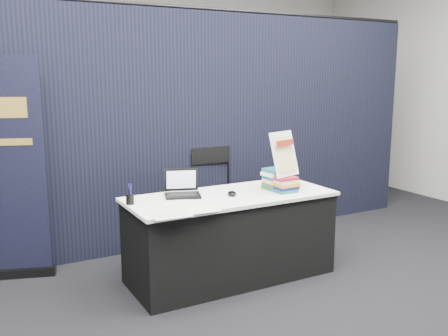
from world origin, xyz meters
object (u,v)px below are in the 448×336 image
display_table (230,236)px  book_stack_tall (286,184)px  laptop (181,190)px  info_sign (284,155)px  stacking_chair (218,192)px  book_stack_short (277,179)px

display_table → book_stack_tall: (0.48, -0.14, 0.44)m
laptop → book_stack_tall: size_ratio=1.73×
display_table → info_sign: size_ratio=4.41×
display_table → info_sign: info_sign is taller
laptop → stacking_chair: (0.72, 0.66, -0.24)m
laptop → info_sign: bearing=0.7°
info_sign → stacking_chair: bearing=82.5°
stacking_chair → book_stack_tall: bearing=-78.7°
book_stack_tall → stacking_chair: bearing=99.0°
display_table → stacking_chair: bearing=68.7°
stacking_chair → info_sign: bearing=-78.4°
book_stack_short → info_sign: size_ratio=0.57×
book_stack_short → book_stack_tall: bearing=-92.0°
display_table → book_stack_tall: book_stack_tall is taller
info_sign → book_stack_tall: bearing=-106.8°
book_stack_short → stacking_chair: 0.89m
book_stack_tall → book_stack_short: 0.14m
book_stack_tall → stacking_chair: stacking_chair is taller
laptop → stacking_chair: size_ratio=0.34×
book_stack_short → info_sign: info_sign is taller
display_table → info_sign: 0.86m
book_stack_tall → book_stack_short: book_stack_short is taller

